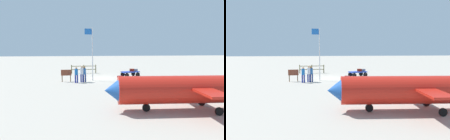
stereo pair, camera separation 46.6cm
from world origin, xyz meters
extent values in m
plane|color=#ABA294|center=(0.00, 0.00, 0.00)|extent=(120.00, 120.00, 0.00)
cube|color=#213CAE|center=(-3.47, -0.75, 0.59)|extent=(2.34, 1.63, 0.10)
cube|color=#213CAE|center=(-2.50, -0.44, 0.59)|extent=(0.38, 0.96, 0.10)
cylinder|color=black|center=(-2.92, -0.01, 0.27)|extent=(0.55, 0.28, 0.54)
cylinder|color=black|center=(-2.60, -1.03, 0.27)|extent=(0.55, 0.28, 0.54)
cylinder|color=black|center=(-4.34, -0.47, 0.27)|extent=(0.55, 0.28, 0.54)
cylinder|color=black|center=(-4.01, -1.49, 0.27)|extent=(0.55, 0.28, 0.54)
cube|color=maroon|center=(-3.69, -0.82, 0.79)|extent=(0.61, 0.51, 0.31)
cube|color=gray|center=(-4.21, -1.18, 0.77)|extent=(0.52, 0.41, 0.27)
cube|color=maroon|center=(-2.07, 0.03, 0.12)|extent=(0.60, 0.32, 0.24)
cylinder|color=navy|center=(2.68, 2.87, 0.40)|extent=(0.14, 0.14, 0.80)
cylinder|color=navy|center=(2.88, 2.92, 0.40)|extent=(0.14, 0.14, 0.80)
cylinder|color=#195EB0|center=(2.78, 2.90, 1.10)|extent=(0.40, 0.40, 0.60)
sphere|color=tan|center=(2.78, 2.90, 1.51)|extent=(0.20, 0.20, 0.20)
cylinder|color=navy|center=(2.13, 2.58, 0.41)|extent=(0.14, 0.14, 0.82)
cylinder|color=navy|center=(2.33, 2.63, 0.41)|extent=(0.14, 0.14, 0.82)
cylinder|color=silver|center=(2.23, 2.61, 1.15)|extent=(0.39, 0.39, 0.66)
sphere|color=tan|center=(2.23, 2.61, 1.59)|extent=(0.23, 0.23, 0.23)
cylinder|color=navy|center=(1.89, 2.51, 0.40)|extent=(0.14, 0.14, 0.80)
cylinder|color=navy|center=(2.09, 2.50, 0.40)|extent=(0.14, 0.14, 0.80)
cylinder|color=#215499|center=(1.99, 2.50, 1.11)|extent=(0.36, 0.36, 0.61)
sphere|color=olive|center=(1.99, 2.50, 1.53)|extent=(0.24, 0.24, 0.24)
cylinder|color=red|center=(-4.34, 12.90, 1.22)|extent=(8.79, 2.01, 1.55)
cone|color=#1E4F9E|center=(0.32, 12.65, 1.22)|extent=(0.97, 1.44, 1.40)
cube|color=red|center=(-4.34, 12.90, 1.37)|extent=(1.38, 5.33, 0.12)
cylinder|color=black|center=(-1.55, 12.75, 0.22)|extent=(0.44, 0.12, 0.44)
cylinder|color=black|center=(-5.16, 13.87, 0.22)|extent=(0.44, 0.12, 0.44)
cylinder|color=black|center=(-5.26, 12.02, 0.22)|extent=(0.44, 0.12, 0.44)
cylinder|color=silver|center=(1.12, 1.70, 2.79)|extent=(0.10, 0.10, 5.58)
cube|color=blue|center=(1.54, 1.70, 5.18)|extent=(0.75, 0.10, 0.60)
cylinder|color=#4C3319|center=(3.43, 2.06, 0.33)|extent=(0.08, 0.08, 0.65)
cylinder|color=#4C3319|center=(4.27, 2.13, 0.33)|extent=(0.08, 0.08, 0.65)
cube|color=brown|center=(3.85, 2.09, 0.95)|extent=(1.06, 0.14, 0.60)
cylinder|color=brown|center=(0.53, -4.77, 0.58)|extent=(0.12, 0.12, 1.16)
cylinder|color=brown|center=(2.17, -4.70, 0.58)|extent=(0.12, 0.12, 1.16)
cylinder|color=brown|center=(3.81, -4.64, 0.58)|extent=(0.12, 0.12, 1.16)
cube|color=brown|center=(2.17, -4.70, 0.99)|extent=(3.28, 0.21, 0.08)
cube|color=brown|center=(2.17, -4.70, 0.52)|extent=(3.28, 0.21, 0.08)
camera|label=1|loc=(1.67, 23.62, 3.57)|focal=33.14mm
camera|label=2|loc=(1.20, 23.67, 3.57)|focal=33.14mm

